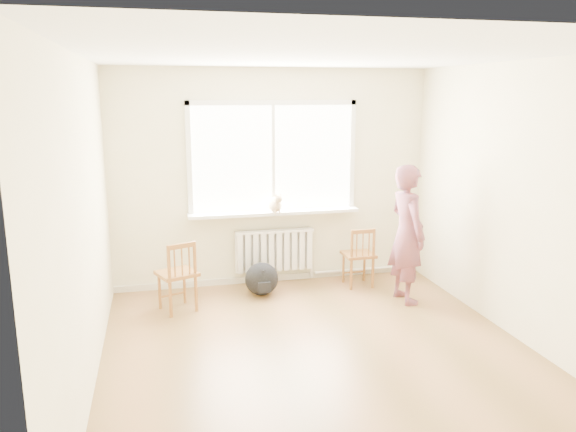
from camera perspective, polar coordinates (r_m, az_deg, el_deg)
floor at (r=5.36m, az=3.54°, el=-14.12°), size 4.50×4.50×0.00m
ceiling at (r=4.81m, az=3.98°, el=16.06°), size 4.50×4.50×0.00m
back_wall at (r=7.06m, az=-1.58°, el=3.88°), size 4.00×0.01×2.70m
window at (r=7.00m, az=-1.55°, el=6.38°), size 2.12×0.05×1.42m
windowsill at (r=7.03m, az=-1.37°, el=0.36°), size 2.15×0.22×0.04m
radiator at (r=7.16m, az=-1.39°, el=-3.45°), size 1.00×0.12×0.55m
heating_pipe at (r=7.64m, az=7.84°, el=-5.37°), size 1.40×0.04×0.04m
baseboard at (r=7.35m, az=-1.49°, el=-6.29°), size 4.00×0.03×0.08m
chair_left at (r=6.36m, az=-11.05°, el=-6.03°), size 0.51×0.50×0.81m
chair_right at (r=7.11m, az=7.28°, el=-4.13°), size 0.38×0.36×0.76m
person at (r=6.61m, az=12.00°, el=-1.80°), size 0.44×0.62×1.61m
cat at (r=6.92m, az=-1.31°, el=1.23°), size 0.20×0.39×0.26m
backpack at (r=6.81m, az=-2.69°, el=-6.40°), size 0.42×0.32×0.40m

